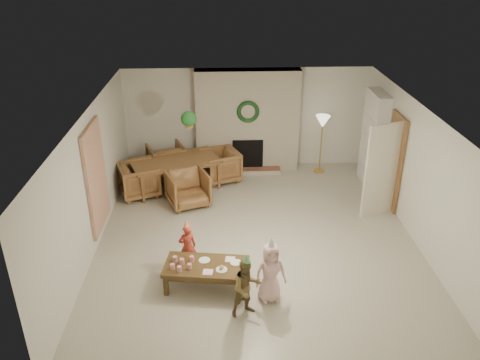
{
  "coord_description": "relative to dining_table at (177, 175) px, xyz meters",
  "views": [
    {
      "loc": [
        -0.64,
        -7.93,
        5.07
      ],
      "look_at": [
        -0.3,
        0.4,
        1.05
      ],
      "focal_mm": 36.25,
      "sensor_mm": 36.0,
      "label": 1
    }
  ],
  "objects": [
    {
      "name": "floor",
      "position": [
        1.69,
        -2.2,
        -0.34
      ],
      "size": [
        7.0,
        7.0,
        0.0
      ],
      "primitive_type": "plane",
      "color": "#B7B29E",
      "rests_on": "ground"
    },
    {
      "name": "fireplace_hearth",
      "position": [
        1.69,
        0.75,
        -0.28
      ],
      "size": [
        1.6,
        0.3,
        0.12
      ],
      "primitive_type": "cube",
      "color": "maroon",
      "rests_on": "floor"
    },
    {
      "name": "napkin_left",
      "position": [
        0.8,
        -3.84,
        0.08
      ],
      "size": [
        0.18,
        0.18,
        0.01
      ],
      "primitive_type": "cube",
      "rotation": [
        0.0,
        0.0,
        -0.13
      ],
      "color": "#FFBDBB",
      "rests_on": "coffee_table_top"
    },
    {
      "name": "bookshelf_shelf_c",
      "position": [
        4.51,
        0.1,
        0.91
      ],
      "size": [
        0.3,
        0.92,
        0.03
      ],
      "primitive_type": "cube",
      "color": "white",
      "rests_on": "bookshelf_carcass"
    },
    {
      "name": "party_hat_plaid",
      "position": [
        1.39,
        -4.33,
        0.66
      ],
      "size": [
        0.12,
        0.12,
        0.16
      ],
      "primitive_type": "cone",
      "rotation": [
        0.0,
        0.0,
        0.02
      ],
      "color": "#4CB269",
      "rests_on": "child_plaid"
    },
    {
      "name": "bookshelf_shelf_b",
      "position": [
        4.51,
        0.1,
        0.51
      ],
      "size": [
        0.3,
        0.92,
        0.03
      ],
      "primitive_type": "cube",
      "color": "white",
      "rests_on": "bookshelf_carcass"
    },
    {
      "name": "floor_lamp_base",
      "position": [
        3.48,
        0.8,
        -0.33
      ],
      "size": [
        0.27,
        0.27,
        0.03
      ],
      "primitive_type": "cylinder",
      "color": "gold",
      "rests_on": "floor"
    },
    {
      "name": "child_plaid",
      "position": [
        1.39,
        -4.33,
        0.14
      ],
      "size": [
        0.57,
        0.51,
        0.97
      ],
      "primitive_type": "imported",
      "rotation": [
        0.0,
        0.0,
        0.36
      ],
      "color": "brown",
      "rests_on": "floor"
    },
    {
      "name": "coffee_leg_fr",
      "position": [
        1.35,
        -4.0,
        -0.17
      ],
      "size": [
        0.08,
        0.08,
        0.36
      ],
      "primitive_type": "cube",
      "rotation": [
        0.0,
        0.0,
        -0.13
      ],
      "color": "#4E371A",
      "rests_on": "floor"
    },
    {
      "name": "door_frame",
      "position": [
        4.65,
        -1.0,
        0.68
      ],
      "size": [
        0.05,
        0.86,
        2.04
      ],
      "primitive_type": "cube",
      "color": "brown",
      "rests_on": "floor"
    },
    {
      "name": "books_row_lower",
      "position": [
        4.49,
        -0.05,
        0.25
      ],
      "size": [
        0.2,
        0.4,
        0.24
      ],
      "primitive_type": "cube",
      "color": "#9C351C",
      "rests_on": "bookshelf_shelf_a"
    },
    {
      "name": "floor_lamp_shade",
      "position": [
        3.48,
        0.8,
        0.96
      ],
      "size": [
        0.35,
        0.35,
        0.29
      ],
      "primitive_type": "cone",
      "rotation": [
        3.14,
        0.0,
        0.0
      ],
      "color": "beige",
      "rests_on": "floor_lamp_post"
    },
    {
      "name": "door_leaf",
      "position": [
        4.27,
        -1.38,
        0.66
      ],
      "size": [
        0.77,
        0.32,
        2.0
      ],
      "primitive_type": "cube",
      "rotation": [
        0.0,
        0.0,
        -1.22
      ],
      "color": "beige",
      "rests_on": "floor"
    },
    {
      "name": "cup_f",
      "position": [
        0.53,
        -3.53,
        0.12
      ],
      "size": [
        0.08,
        0.08,
        0.09
      ],
      "primitive_type": "cylinder",
      "rotation": [
        0.0,
        0.0,
        -0.13
      ],
      "color": "white",
      "rests_on": "coffee_table_top"
    },
    {
      "name": "wall_front",
      "position": [
        1.69,
        -5.7,
        0.91
      ],
      "size": [
        7.0,
        0.0,
        7.0
      ],
      "primitive_type": "plane",
      "rotation": [
        -1.57,
        0.0,
        0.0
      ],
      "color": "silver",
      "rests_on": "floor"
    },
    {
      "name": "bookshelf_shelf_d",
      "position": [
        4.51,
        0.1,
        1.31
      ],
      "size": [
        0.3,
        0.92,
        0.03
      ],
      "primitive_type": "cube",
      "color": "white",
      "rests_on": "bookshelf_carcass"
    },
    {
      "name": "fireplace_wreath",
      "position": [
        1.69,
        0.87,
        1.21
      ],
      "size": [
        0.54,
        0.1,
        0.54
      ],
      "primitive_type": "torus",
      "rotation": [
        1.57,
        0.0,
        0.0
      ],
      "color": "#15381A",
      "rests_on": "fireplace_mass"
    },
    {
      "name": "hanging_plant_foliage",
      "position": [
        0.39,
        -0.7,
        1.58
      ],
      "size": [
        0.32,
        0.32,
        0.32
      ],
      "primitive_type": "sphere",
      "color": "#194D1E",
      "rests_on": "hanging_plant_pot"
    },
    {
      "name": "wall_back",
      "position": [
        1.69,
        1.3,
        0.91
      ],
      "size": [
        7.0,
        0.0,
        7.0
      ],
      "primitive_type": "plane",
      "rotation": [
        1.57,
        0.0,
        0.0
      ],
      "color": "silver",
      "rests_on": "floor"
    },
    {
      "name": "coffee_table_top",
      "position": [
        0.77,
        -3.64,
        0.04
      ],
      "size": [
        1.44,
        0.85,
        0.06
      ],
      "primitive_type": "cube",
      "rotation": [
        0.0,
        0.0,
        -0.13
      ],
      "color": "#4E371A",
      "rests_on": "floor"
    },
    {
      "name": "child_pink",
      "position": [
        1.77,
        -4.01,
        0.16
      ],
      "size": [
        0.55,
        0.42,
        1.02
      ],
      "primitive_type": "imported",
      "rotation": [
        0.0,
        0.0,
        0.21
      ],
      "color": "beige",
      "rests_on": "floor"
    },
    {
      "name": "cup_d",
      "position": [
        0.37,
        -3.59,
        0.12
      ],
      "size": [
        0.08,
        0.08,
        0.09
      ],
      "primitive_type": "cylinder",
      "rotation": [
        0.0,
        0.0,
        -0.13
      ],
      "color": "white",
      "rests_on": "coffee_table_top"
    },
    {
      "name": "child_red",
      "position": [
        0.43,
        -3.1,
        0.08
      ],
      "size": [
        0.35,
        0.27,
        0.84
      ],
      "primitive_type": "imported",
      "rotation": [
        0.0,
        0.0,
        3.4
      ],
      "color": "#B03525",
      "rests_on": "floor"
    },
    {
      "name": "wall_left",
      "position": [
        -1.31,
        -2.2,
        0.91
      ],
      "size": [
        0.0,
        7.0,
        7.0
      ],
      "primitive_type": "plane",
      "rotation": [
        1.57,
        0.0,
        1.57
      ],
      "color": "silver",
      "rests_on": "floor"
    },
    {
      "name": "hanging_plant_pot",
      "position": [
        0.39,
        -0.7,
        1.46
      ],
      "size": [
        0.16,
        0.16,
        0.12
      ],
      "primitive_type": "cylinder",
      "color": "#B06738",
      "rests_on": "hanging_plant_cord"
    },
    {
      "name": "cup_e",
      "position": [
        0.5,
        -3.74,
        0.12
      ],
      "size": [
        0.08,
        0.08,
        0.09
      ],
      "primitive_type": "cylinder",
      "rotation": [
        0.0,
        0.0,
        -0.13
      ],
      "color": "white",
      "rests_on": "coffee_table_top"
    },
    {
      "name": "books_row_upper",
      "position": [
        4.49,
        -0.0,
        1.04
      ],
      "size": [
        0.2,
        0.36,
        0.22
      ],
      "primitive_type": "cube",
      "color": "#C18029",
      "rests_on": "bookshelf_shelf_c"
    },
    {
      "name": "coffee_leg_br",
      "position": [
        1.42,
        -3.45,
        -0.17
      ],
      "size": [
        0.08,
        0.08,
        0.36
      ],
      "primitive_type": "cube",
      "rotation": [
        0.0,
        0.0,
        -0.13
      ],
      "color": "#4E371A",
      "rests_on": "floor"
    },
    {
      "name": "wall_right",
      "position": [
        4.69,
        -2.2,
        0.91
      ],
      "size": [
        0.0,
        7.0,
        7.0
      ],
      "primitive_type": "plane",
      "rotation": [
        1.57,
        0.0,
        -1.57
      ],
      "color": "silver",
      "rests_on": "floor"
    },
    {
      "name": "dining_table",
      "position": [
        0.0,
        0.0,
        0.0
      ],
      "size": [
        2.22,
        1.72,
        0.69
      ],
      "primitive_type": "imported",
      "rotation": [
        0.0,
        0.0,
        0.37
      ],
      "color": "brown",
      "rests_on": "floor"
    },
    {
      "name": "dining_chair_far",
      "position": [
        -0.31,
        0.8,
        0.04
      ],
      "size": [
        1.06,
        1.07,
        0.76
      ],
      "primitive_type": "imported",
      "rotation": [
        0.0,
        0.0,
        3.51
      ],
      "color": "brown",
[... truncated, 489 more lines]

